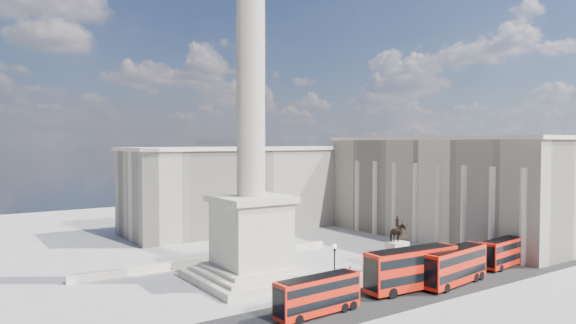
% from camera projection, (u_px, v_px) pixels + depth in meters
% --- Properties ---
extents(ground, '(180.00, 180.00, 0.00)m').
position_uv_depth(ground, '(272.00, 289.00, 61.20)').
color(ground, '#A4A19C').
rests_on(ground, ground).
extents(asphalt_road, '(120.00, 9.00, 0.01)m').
position_uv_depth(asphalt_road, '(360.00, 304.00, 55.76)').
color(asphalt_road, '#252525').
rests_on(asphalt_road, ground).
extents(nelsons_column, '(14.00, 14.00, 49.85)m').
position_uv_depth(nelsons_column, '(251.00, 179.00, 64.82)').
color(nelsons_column, '#BEB69E').
rests_on(nelsons_column, ground).
extents(balustrade_wall, '(40.00, 0.60, 1.10)m').
position_uv_depth(balustrade_wall, '(213.00, 260.00, 74.38)').
color(balustrade_wall, beige).
rests_on(balustrade_wall, ground).
extents(building_east, '(19.00, 46.00, 18.60)m').
position_uv_depth(building_east, '(449.00, 187.00, 94.44)').
color(building_east, '#BAB299').
rests_on(building_east, ground).
extents(building_northeast, '(51.00, 17.00, 16.60)m').
position_uv_depth(building_northeast, '(250.00, 187.00, 105.16)').
color(building_northeast, '#BAB299').
rests_on(building_northeast, ground).
extents(red_bus_a, '(9.92, 2.73, 3.99)m').
position_uv_depth(red_bus_a, '(318.00, 295.00, 52.07)').
color(red_bus_a, red).
rests_on(red_bus_a, ground).
extents(red_bus_b, '(12.59, 3.73, 5.04)m').
position_uv_depth(red_bus_b, '(412.00, 268.00, 60.65)').
color(red_bus_b, red).
rests_on(red_bus_b, ground).
extents(red_bus_c, '(11.53, 4.09, 4.58)m').
position_uv_depth(red_bus_c, '(455.00, 266.00, 63.09)').
color(red_bus_c, red).
rests_on(red_bus_c, ground).
extents(red_bus_d, '(10.08, 3.45, 4.01)m').
position_uv_depth(red_bus_d, '(505.00, 252.00, 72.35)').
color(red_bus_d, red).
rests_on(red_bus_d, ground).
extents(victorian_lamp, '(0.54, 0.54, 6.29)m').
position_uv_depth(victorian_lamp, '(335.00, 267.00, 56.95)').
color(victorian_lamp, black).
rests_on(victorian_lamp, ground).
extents(equestrian_statue, '(3.54, 2.65, 7.49)m').
position_uv_depth(equestrian_statue, '(397.00, 252.00, 70.38)').
color(equestrian_statue, beige).
rests_on(equestrian_statue, ground).
extents(bare_tree_near, '(1.96, 1.96, 8.57)m').
position_uv_depth(bare_tree_near, '(496.00, 214.00, 77.69)').
color(bare_tree_near, '#332319').
rests_on(bare_tree_near, ground).
extents(bare_tree_mid, '(1.78, 1.78, 6.76)m').
position_uv_depth(bare_tree_mid, '(402.00, 229.00, 72.75)').
color(bare_tree_mid, '#332319').
rests_on(bare_tree_mid, ground).
extents(bare_tree_far, '(1.84, 1.84, 7.53)m').
position_uv_depth(bare_tree_far, '(435.00, 208.00, 90.06)').
color(bare_tree_far, '#332319').
rests_on(bare_tree_far, ground).
extents(pedestrian_walking, '(0.66, 0.60, 1.51)m').
position_uv_depth(pedestrian_walking, '(350.00, 272.00, 66.50)').
color(pedestrian_walking, black).
rests_on(pedestrian_walking, ground).
extents(pedestrian_standing, '(1.15, 1.03, 1.95)m').
position_uv_depth(pedestrian_standing, '(426.00, 260.00, 72.35)').
color(pedestrian_standing, black).
rests_on(pedestrian_standing, ground).
extents(pedestrian_crossing, '(0.87, 1.11, 1.76)m').
position_uv_depth(pedestrian_crossing, '(391.00, 271.00, 66.28)').
color(pedestrian_crossing, black).
rests_on(pedestrian_crossing, ground).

